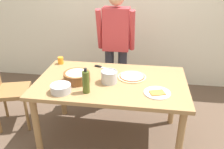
# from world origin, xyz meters

# --- Properties ---
(ground) EXTENTS (8.00, 8.00, 0.00)m
(ground) POSITION_xyz_m (0.00, 0.00, 0.00)
(ground) COLOR brown
(wall_back) EXTENTS (5.60, 0.10, 2.60)m
(wall_back) POSITION_xyz_m (0.00, 1.60, 1.30)
(wall_back) COLOR silver
(wall_back) RESTS_ON ground
(dining_table) EXTENTS (1.60, 0.96, 0.76)m
(dining_table) POSITION_xyz_m (0.00, 0.00, 0.67)
(dining_table) COLOR #A37A4C
(dining_table) RESTS_ON ground
(person_cook) EXTENTS (0.49, 0.25, 1.62)m
(person_cook) POSITION_xyz_m (-0.05, 0.76, 0.94)
(person_cook) COLOR #2D2D38
(person_cook) RESTS_ON ground
(chair_wooden_left) EXTENTS (0.50, 0.50, 0.95)m
(chair_wooden_left) POSITION_xyz_m (-1.32, 0.08, 0.54)
(chair_wooden_left) COLOR olive
(chair_wooden_left) RESTS_ON ground
(pizza_raw_on_board) EXTENTS (0.31, 0.31, 0.02)m
(pizza_raw_on_board) POSITION_xyz_m (0.21, 0.11, 0.77)
(pizza_raw_on_board) COLOR beige
(pizza_raw_on_board) RESTS_ON dining_table
(plate_with_slice) EXTENTS (0.26, 0.26, 0.02)m
(plate_with_slice) POSITION_xyz_m (0.48, -0.21, 0.77)
(plate_with_slice) COLOR white
(plate_with_slice) RESTS_ON dining_table
(popcorn_bowl) EXTENTS (0.28, 0.28, 0.11)m
(popcorn_bowl) POSITION_xyz_m (-0.36, -0.07, 0.82)
(popcorn_bowl) COLOR brown
(popcorn_bowl) RESTS_ON dining_table
(mixing_bowl_steel) EXTENTS (0.20, 0.20, 0.08)m
(mixing_bowl_steel) POSITION_xyz_m (-0.45, -0.32, 0.80)
(mixing_bowl_steel) COLOR #B7B7BC
(mixing_bowl_steel) RESTS_ON dining_table
(olive_oil_bottle) EXTENTS (0.07, 0.07, 0.26)m
(olive_oil_bottle) POSITION_xyz_m (-0.20, -0.28, 0.87)
(olive_oil_bottle) COLOR #47561E
(olive_oil_bottle) RESTS_ON dining_table
(steel_pot) EXTENTS (0.17, 0.17, 0.13)m
(steel_pot) POSITION_xyz_m (-0.02, -0.04, 0.83)
(steel_pot) COLOR #B7B7BC
(steel_pot) RESTS_ON dining_table
(cup_orange) EXTENTS (0.07, 0.07, 0.08)m
(cup_orange) POSITION_xyz_m (-0.69, 0.38, 0.80)
(cup_orange) COLOR orange
(cup_orange) RESTS_ON dining_table
(chef_knife) EXTENTS (0.28, 0.13, 0.02)m
(chef_knife) POSITION_xyz_m (-0.15, 0.32, 0.77)
(chef_knife) COLOR silver
(chef_knife) RESTS_ON dining_table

